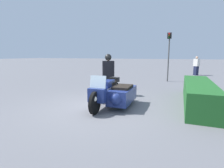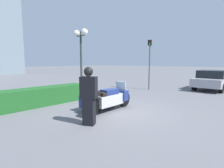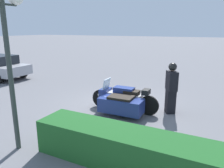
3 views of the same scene
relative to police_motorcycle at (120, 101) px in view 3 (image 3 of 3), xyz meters
name	(u,v)px [view 3 (image 3 of 3)]	position (x,y,z in m)	size (l,w,h in m)	color
ground_plane	(119,108)	(0.29, -0.54, -0.48)	(160.00, 160.00, 0.00)	slate
police_motorcycle	(120,101)	(0.00, 0.00, 0.00)	(2.65, 1.18, 1.18)	black
officer_rider	(171,87)	(-1.61, -0.91, 0.51)	(0.52, 0.59, 1.87)	black
hedge_bush_curbside	(126,149)	(-1.45, 2.78, -0.06)	(4.40, 0.96, 0.83)	#1E5623
twin_lamp_post	(4,25)	(1.36, 3.36, 2.62)	(0.37, 1.12, 3.92)	#2D3833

